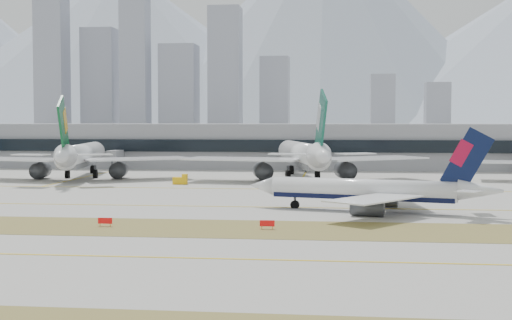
# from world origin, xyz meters

# --- Properties ---
(ground) EXTENTS (3000.00, 3000.00, 0.00)m
(ground) POSITION_xyz_m (0.00, 0.00, 0.00)
(ground) COLOR #A7A49C
(ground) RESTS_ON ground
(apron_markings) EXTENTS (360.00, 122.22, 0.06)m
(apron_markings) POSITION_xyz_m (0.00, -53.95, 0.02)
(apron_markings) COLOR olive
(apron_markings) RESTS_ON ground
(taxiing_airliner) EXTENTS (44.60, 38.10, 15.21)m
(taxiing_airliner) POSITION_xyz_m (32.98, -9.42, 3.67)
(taxiing_airliner) COLOR white
(taxiing_airliner) RESTS_ON ground
(widebody_eva) EXTENTS (62.64, 62.02, 22.65)m
(widebody_eva) POSITION_xyz_m (-44.15, 55.62, 6.02)
(widebody_eva) COLOR white
(widebody_eva) RESTS_ON ground
(widebody_cathay) EXTENTS (65.57, 65.24, 23.96)m
(widebody_cathay) POSITION_xyz_m (17.93, 58.20, 6.37)
(widebody_cathay) COLOR white
(widebody_cathay) RESTS_ON ground
(terminal) EXTENTS (280.00, 43.10, 15.00)m
(terminal) POSITION_xyz_m (0.00, 114.84, 7.50)
(terminal) COLOR gray
(terminal) RESTS_ON ground
(hold_sign_left) EXTENTS (2.20, 0.15, 1.35)m
(hold_sign_left) POSITION_xyz_m (-7.96, -32.00, 0.88)
(hold_sign_left) COLOR red
(hold_sign_left) RESTS_ON ground
(hold_sign_right) EXTENTS (2.20, 0.15, 1.35)m
(hold_sign_right) POSITION_xyz_m (16.72, -32.00, 0.88)
(hold_sign_right) COLOR red
(hold_sign_right) RESTS_ON ground
(gse_b) EXTENTS (3.55, 2.00, 2.60)m
(gse_b) POSITION_xyz_m (-12.27, 40.32, 1.05)
(gse_b) COLOR yellow
(gse_b) RESTS_ON ground
(city_skyline) EXTENTS (342.00, 49.80, 140.00)m
(city_skyline) POSITION_xyz_m (-106.76, 453.42, 49.80)
(city_skyline) COLOR #8B8F9E
(city_skyline) RESTS_ON ground
(mountain_ridge) EXTENTS (2830.00, 1120.00, 470.00)m
(mountain_ridge) POSITION_xyz_m (33.00, 1404.14, 181.85)
(mountain_ridge) COLOR #9EA8B7
(mountain_ridge) RESTS_ON ground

